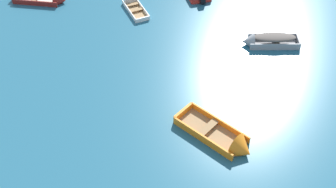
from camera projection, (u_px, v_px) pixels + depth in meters
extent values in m
cube|color=red|center=(202.00, 0.00, 33.56)|extent=(1.53, 0.49, 0.47)
cube|color=#99754C|center=(211.00, 132.00, 24.09)|extent=(3.77, 3.75, 0.12)
cube|color=orange|center=(220.00, 122.00, 24.38)|extent=(2.93, 2.91, 0.49)
cube|color=orange|center=(202.00, 138.00, 23.54)|extent=(2.93, 2.91, 0.49)
cube|color=orange|center=(183.00, 113.00, 24.92)|extent=(1.18, 1.19, 0.49)
cone|color=orange|center=(243.00, 150.00, 22.94)|extent=(1.70, 1.71, 1.49)
cube|color=#937047|center=(208.00, 127.00, 23.99)|extent=(1.28, 1.28, 0.03)
cube|color=beige|center=(38.00, 0.00, 33.87)|extent=(3.55, 1.88, 0.10)
cube|color=maroon|center=(35.00, 3.00, 33.29)|extent=(3.47, 0.77, 0.41)
cone|color=maroon|center=(61.00, 0.00, 33.56)|extent=(1.04, 1.41, 1.28)
cube|color=#99754C|center=(136.00, 11.00, 32.82)|extent=(1.93, 2.92, 0.08)
cube|color=white|center=(129.00, 11.00, 32.58)|extent=(1.10, 2.69, 0.32)
cube|color=white|center=(142.00, 8.00, 32.90)|extent=(1.10, 2.69, 0.32)
cube|color=white|center=(143.00, 19.00, 31.80)|extent=(1.02, 0.48, 0.32)
cone|color=white|center=(129.00, 0.00, 33.70)|extent=(1.20, 0.98, 1.03)
cube|color=#937047|center=(136.00, 10.00, 32.60)|extent=(1.00, 0.62, 0.03)
cube|color=#937047|center=(132.00, 4.00, 33.14)|extent=(1.00, 0.62, 0.03)
cube|color=gray|center=(273.00, 44.00, 29.86)|extent=(3.27, 1.25, 0.12)
cube|color=gray|center=(275.00, 47.00, 29.32)|extent=(3.36, 0.24, 0.49)
cube|color=gray|center=(272.00, 37.00, 30.15)|extent=(3.36, 0.24, 0.49)
cube|color=gray|center=(298.00, 42.00, 29.74)|extent=(0.17, 1.15, 0.49)
cone|color=gray|center=(248.00, 41.00, 29.71)|extent=(0.82, 1.15, 1.12)
cube|color=#937047|center=(276.00, 40.00, 29.67)|extent=(0.40, 1.06, 0.03)
ellipsoid|color=#59514C|center=(274.00, 37.00, 29.48)|extent=(2.99, 1.19, 0.35)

